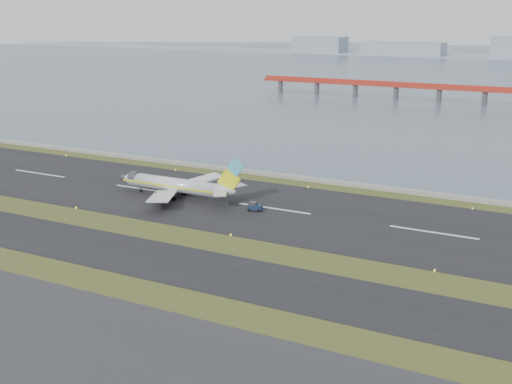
# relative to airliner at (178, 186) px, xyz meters

# --- Properties ---
(ground) EXTENTS (1000.00, 1000.00, 0.00)m
(ground) POSITION_rel_airliner_xyz_m (26.99, -27.30, -3.46)
(ground) COLOR #374719
(ground) RESTS_ON ground
(apron_strip) EXTENTS (1000.00, 50.00, 0.10)m
(apron_strip) POSITION_rel_airliner_xyz_m (26.99, -82.30, -3.41)
(apron_strip) COLOR #2E2E30
(apron_strip) RESTS_ON ground
(taxiway_strip) EXTENTS (1000.00, 18.00, 0.10)m
(taxiway_strip) POSITION_rel_airliner_xyz_m (26.99, -39.30, -3.41)
(taxiway_strip) COLOR black
(taxiway_strip) RESTS_ON ground
(runway_strip) EXTENTS (1000.00, 45.00, 0.10)m
(runway_strip) POSITION_rel_airliner_xyz_m (26.99, 2.70, -3.41)
(runway_strip) COLOR black
(runway_strip) RESTS_ON ground
(seawall) EXTENTS (1000.00, 2.50, 1.00)m
(seawall) POSITION_rel_airliner_xyz_m (26.99, 32.70, -2.96)
(seawall) COLOR gray
(seawall) RESTS_ON ground
(bay_water) EXTENTS (1400.00, 800.00, 1.30)m
(bay_water) POSITION_rel_airliner_xyz_m (26.99, 432.70, -3.46)
(bay_water) COLOR #4D5C6E
(bay_water) RESTS_ON ground
(red_pier) EXTENTS (260.00, 5.00, 10.20)m
(red_pier) POSITION_rel_airliner_xyz_m (46.99, 222.70, 3.82)
(red_pier) COLOR #AC2D1D
(red_pier) RESTS_ON ground
(airliner) EXTENTS (38.52, 32.89, 12.80)m
(airliner) POSITION_rel_airliner_xyz_m (0.00, 0.00, 0.00)
(airliner) COLOR silver
(airliner) RESTS_ON ground
(pushback_tug) EXTENTS (3.90, 2.76, 2.27)m
(pushback_tug) POSITION_rel_airliner_xyz_m (23.42, -1.07, -2.36)
(pushback_tug) COLOR #15233C
(pushback_tug) RESTS_ON ground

